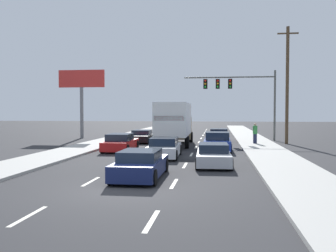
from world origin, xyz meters
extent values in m
plane|color=#2B2B2D|center=(0.00, 25.00, 0.00)|extent=(140.00, 140.00, 0.00)
cube|color=#B2AFA8|center=(6.81, 20.00, 0.07)|extent=(3.12, 80.00, 0.14)
cube|color=#B2AFA8|center=(-6.81, 20.00, 0.07)|extent=(3.12, 80.00, 0.14)
cube|color=silver|center=(-1.70, -3.49, 0.00)|extent=(0.14, 2.00, 0.01)
cube|color=silver|center=(-1.70, 1.51, 0.00)|extent=(0.14, 2.00, 0.01)
cube|color=silver|center=(-1.70, 6.51, 0.00)|extent=(0.14, 2.00, 0.01)
cube|color=silver|center=(-1.70, 11.51, 0.00)|extent=(0.14, 2.00, 0.01)
cube|color=silver|center=(-1.70, 16.51, 0.00)|extent=(0.14, 2.00, 0.01)
cube|color=silver|center=(-1.70, 21.51, 0.00)|extent=(0.14, 2.00, 0.01)
cube|color=silver|center=(-1.70, 26.51, 0.00)|extent=(0.14, 2.00, 0.01)
cube|color=silver|center=(-1.70, 31.51, 0.00)|extent=(0.14, 2.00, 0.01)
cube|color=silver|center=(-1.70, 36.51, 0.00)|extent=(0.14, 2.00, 0.01)
cube|color=silver|center=(-1.70, 41.51, 0.00)|extent=(0.14, 2.00, 0.01)
cube|color=silver|center=(-1.70, 46.51, 0.00)|extent=(0.14, 2.00, 0.01)
cube|color=silver|center=(1.70, -3.49, 0.00)|extent=(0.14, 2.00, 0.01)
cube|color=silver|center=(1.70, 1.51, 0.00)|extent=(0.14, 2.00, 0.01)
cube|color=silver|center=(1.70, 6.51, 0.00)|extent=(0.14, 2.00, 0.01)
cube|color=silver|center=(1.70, 11.51, 0.00)|extent=(0.14, 2.00, 0.01)
cube|color=silver|center=(1.70, 16.51, 0.00)|extent=(0.14, 2.00, 0.01)
cube|color=silver|center=(1.70, 21.51, 0.00)|extent=(0.14, 2.00, 0.01)
cube|color=silver|center=(1.70, 26.51, 0.00)|extent=(0.14, 2.00, 0.01)
cube|color=silver|center=(1.70, 31.51, 0.00)|extent=(0.14, 2.00, 0.01)
cube|color=silver|center=(1.70, 36.51, 0.00)|extent=(0.14, 2.00, 0.01)
cube|color=silver|center=(1.70, 41.51, 0.00)|extent=(0.14, 2.00, 0.01)
cube|color=silver|center=(1.70, 46.51, 0.00)|extent=(0.14, 2.00, 0.01)
cube|color=black|center=(-3.55, 20.67, 0.43)|extent=(1.94, 4.66, 0.58)
cube|color=#192333|center=(-3.55, 20.73, 0.93)|extent=(1.65, 2.16, 0.43)
cylinder|color=black|center=(-4.45, 22.40, 0.32)|extent=(0.24, 0.65, 0.64)
cylinder|color=black|center=(-2.75, 22.45, 0.32)|extent=(0.24, 0.65, 0.64)
cylinder|color=black|center=(-4.35, 18.88, 0.32)|extent=(0.24, 0.65, 0.64)
cylinder|color=black|center=(-2.66, 18.93, 0.32)|extent=(0.24, 0.65, 0.64)
cube|color=red|center=(-3.57, 13.16, 0.45)|extent=(1.94, 4.65, 0.62)
cube|color=#192333|center=(-3.57, 12.95, 1.01)|extent=(1.66, 2.37, 0.50)
cylinder|color=black|center=(-4.47, 14.88, 0.32)|extent=(0.24, 0.65, 0.64)
cylinder|color=black|center=(-2.77, 14.93, 0.32)|extent=(0.24, 0.65, 0.64)
cylinder|color=black|center=(-4.38, 11.38, 0.32)|extent=(0.24, 0.65, 0.64)
cylinder|color=black|center=(-2.68, 11.43, 0.32)|extent=(0.24, 0.65, 0.64)
cube|color=white|center=(-0.11, 16.81, 2.24)|extent=(2.54, 6.97, 2.58)
cube|color=red|center=(-0.05, 13.37, 2.37)|extent=(2.18, 0.07, 0.36)
cube|color=tan|center=(-0.18, 21.26, 1.31)|extent=(2.36, 2.00, 2.02)
cylinder|color=black|center=(-1.34, 21.24, 0.48)|extent=(0.32, 0.96, 0.96)
cylinder|color=black|center=(0.98, 21.28, 0.48)|extent=(0.32, 0.96, 0.96)
cylinder|color=black|center=(-1.25, 15.41, 0.48)|extent=(0.32, 0.96, 0.96)
cylinder|color=black|center=(1.07, 15.45, 0.48)|extent=(0.32, 0.96, 0.96)
cube|color=white|center=(0.13, 9.76, 0.45)|extent=(1.88, 4.29, 0.63)
cube|color=#192333|center=(0.13, 9.60, 1.00)|extent=(1.62, 2.22, 0.47)
cylinder|color=black|center=(-0.74, 11.31, 0.32)|extent=(0.23, 0.64, 0.64)
cylinder|color=black|center=(0.92, 11.35, 0.32)|extent=(0.23, 0.64, 0.64)
cylinder|color=black|center=(-0.67, 8.16, 0.32)|extent=(0.23, 0.64, 0.64)
cylinder|color=black|center=(1.00, 8.20, 0.32)|extent=(0.23, 0.64, 0.64)
cube|color=#141E4C|center=(0.13, 2.63, 0.46)|extent=(1.81, 4.46, 0.64)
cube|color=#192333|center=(0.13, 2.46, 0.99)|extent=(1.58, 2.16, 0.42)
cylinder|color=black|center=(-0.71, 4.30, 0.32)|extent=(0.22, 0.64, 0.64)
cylinder|color=black|center=(0.96, 4.30, 0.32)|extent=(0.22, 0.64, 0.64)
cylinder|color=black|center=(-0.70, 0.95, 0.32)|extent=(0.22, 0.64, 0.64)
cylinder|color=black|center=(0.97, 0.95, 0.32)|extent=(0.22, 0.64, 0.64)
cube|color=maroon|center=(3.54, 21.87, 0.42)|extent=(1.78, 4.06, 0.57)
cube|color=#192333|center=(3.54, 21.68, 0.98)|extent=(1.56, 1.93, 0.54)
cylinder|color=black|center=(2.72, 23.35, 0.32)|extent=(0.22, 0.64, 0.64)
cylinder|color=black|center=(4.37, 23.34, 0.32)|extent=(0.22, 0.64, 0.64)
cylinder|color=black|center=(2.71, 20.39, 0.32)|extent=(0.22, 0.64, 0.64)
cylinder|color=black|center=(4.36, 20.39, 0.32)|extent=(0.22, 0.64, 0.64)
cube|color=#1E389E|center=(3.40, 14.03, 0.49)|extent=(1.87, 4.18, 0.70)
cube|color=#192333|center=(3.40, 13.80, 1.11)|extent=(1.64, 1.88, 0.54)
cylinder|color=black|center=(2.53, 15.57, 0.32)|extent=(0.22, 0.64, 0.64)
cylinder|color=black|center=(4.26, 15.57, 0.32)|extent=(0.22, 0.64, 0.64)
cylinder|color=black|center=(2.53, 12.49, 0.32)|extent=(0.22, 0.64, 0.64)
cylinder|color=black|center=(4.27, 12.50, 0.32)|extent=(0.22, 0.64, 0.64)
cube|color=#B7BABF|center=(3.18, 6.83, 0.43)|extent=(1.86, 4.63, 0.57)
cube|color=#192333|center=(3.18, 6.86, 0.93)|extent=(1.58, 2.17, 0.44)
cylinder|color=black|center=(2.33, 8.54, 0.32)|extent=(0.24, 0.65, 0.64)
cylinder|color=black|center=(3.93, 8.59, 0.32)|extent=(0.24, 0.65, 0.64)
cylinder|color=black|center=(2.44, 5.07, 0.32)|extent=(0.24, 0.65, 0.64)
cylinder|color=black|center=(4.04, 5.12, 0.32)|extent=(0.24, 0.65, 0.64)
cylinder|color=#595B56|center=(8.95, 24.21, 3.43)|extent=(0.20, 0.20, 6.87)
cylinder|color=#595B56|center=(4.52, 24.21, 6.25)|extent=(8.85, 0.14, 0.14)
cube|color=black|center=(4.63, 24.21, 5.60)|extent=(0.40, 0.56, 0.95)
sphere|color=red|center=(4.63, 23.90, 5.90)|extent=(0.20, 0.20, 0.20)
sphere|color=orange|center=(4.63, 23.90, 5.60)|extent=(0.20, 0.20, 0.20)
sphere|color=green|center=(4.63, 23.90, 5.30)|extent=(0.20, 0.20, 0.20)
cube|color=black|center=(3.42, 24.21, 5.60)|extent=(0.40, 0.56, 0.95)
sphere|color=red|center=(3.42, 23.90, 5.90)|extent=(0.20, 0.20, 0.20)
sphere|color=orange|center=(3.42, 23.90, 5.60)|extent=(0.20, 0.20, 0.20)
sphere|color=green|center=(3.42, 23.90, 5.30)|extent=(0.20, 0.20, 0.20)
cube|color=black|center=(2.20, 24.21, 5.60)|extent=(0.40, 0.56, 0.95)
sphere|color=red|center=(2.20, 23.90, 5.90)|extent=(0.20, 0.20, 0.20)
sphere|color=orange|center=(2.20, 23.90, 5.60)|extent=(0.20, 0.20, 0.20)
sphere|color=green|center=(2.20, 23.90, 5.30)|extent=(0.20, 0.20, 0.20)
cylinder|color=brown|center=(9.45, 20.61, 5.13)|extent=(0.28, 0.28, 10.26)
cube|color=brown|center=(9.45, 20.61, 9.66)|extent=(1.80, 0.12, 0.12)
cylinder|color=slate|center=(-11.05, 25.13, 2.73)|extent=(0.36, 0.36, 5.45)
cube|color=red|center=(-11.05, 25.13, 6.38)|extent=(5.05, 0.20, 1.85)
cylinder|color=#1E233F|center=(6.59, 19.20, 0.54)|extent=(0.32, 0.32, 0.80)
cylinder|color=#338C3F|center=(6.59, 19.20, 1.29)|extent=(0.38, 0.38, 0.70)
sphere|color=tan|center=(6.59, 19.20, 1.75)|extent=(0.22, 0.22, 0.22)
camera|label=1|loc=(3.37, -12.80, 2.84)|focal=39.35mm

